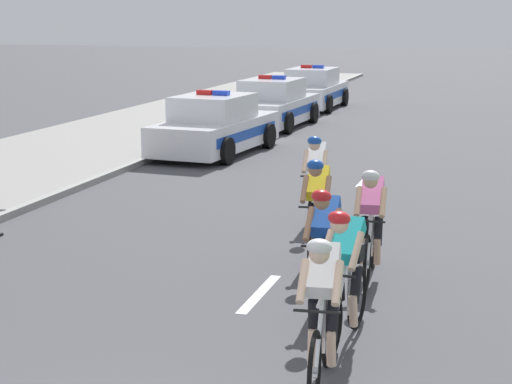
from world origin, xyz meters
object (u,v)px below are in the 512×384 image
cyclist_fifth (317,208)px  police_car_nearest (215,127)px  cyclist_sixth (316,178)px  police_car_third (313,90)px  cyclist_fourth (371,222)px  cyclist_lead (322,308)px  police_car_second (273,105)px  cyclist_second (345,274)px  cyclist_third (325,247)px

cyclist_fifth → police_car_nearest: (-4.57, 8.81, -0.11)m
cyclist_sixth → police_car_third: bearing=103.0°
cyclist_fifth → police_car_third: (-4.57, 19.75, -0.11)m
cyclist_fourth → cyclist_sixth: size_ratio=1.00×
cyclist_lead → police_car_second: police_car_second is taller
cyclist_lead → police_car_second: size_ratio=0.38×
cyclist_fourth → cyclist_fifth: bearing=145.3°
police_car_nearest → cyclist_fifth: bearing=-62.6°
cyclist_fifth → cyclist_fourth: bearing=-34.7°
cyclist_lead → cyclist_second: 1.14m
police_car_nearest → police_car_second: same height
police_car_nearest → cyclist_second: bearing=-64.9°
cyclist_fourth → cyclist_fifth: size_ratio=1.00×
police_car_nearest → police_car_second: bearing=90.0°
police_car_nearest → cyclist_sixth: bearing=-58.3°
cyclist_fifth → cyclist_sixth: bearing=103.1°
police_car_third → police_car_nearest: bearing=-90.0°
cyclist_sixth → police_car_second: size_ratio=0.38×
police_car_second → cyclist_second: bearing=-72.2°
cyclist_third → cyclist_fifth: 2.06m
police_car_second → cyclist_sixth: bearing=-71.4°
cyclist_fifth → police_car_third: bearing=103.0°
police_car_second → police_car_third: size_ratio=1.01×
cyclist_third → police_car_third: 22.32m
cyclist_third → police_car_second: size_ratio=0.38×
police_car_second → police_car_third: (0.00, 5.48, 0.00)m
cyclist_fourth → police_car_nearest: 10.86m
cyclist_fourth → cyclist_fifth: 1.04m
cyclist_third → police_car_third: police_car_third is taller
cyclist_lead → police_car_second: (-5.54, 18.41, -0.11)m
cyclist_lead → cyclist_fifth: (-0.97, 4.14, 0.00)m
cyclist_second → police_car_nearest: police_car_nearest is taller
cyclist_lead → cyclist_third: (-0.44, 2.15, 0.00)m
cyclist_third → cyclist_fifth: bearing=105.0°
cyclist_second → cyclist_sixth: (-1.49, 5.24, 0.00)m
cyclist_lead → cyclist_third: size_ratio=1.00×
police_car_second → police_car_third: 5.48m
cyclist_fifth → cyclist_sixth: same height
cyclist_third → police_car_third: (-5.10, 21.73, -0.11)m
cyclist_second → cyclist_fourth: bearing=92.7°
cyclist_fifth → police_car_third: 20.27m
cyclist_lead → police_car_nearest: size_ratio=0.38×
police_car_nearest → cyclist_third: bearing=-64.7°
cyclist_third → police_car_third: bearing=103.2°
cyclist_lead → police_car_second: 19.22m
cyclist_fifth → police_car_nearest: bearing=117.4°
cyclist_fourth → police_car_third: bearing=104.9°
cyclist_lead → police_car_third: police_car_third is taller
cyclist_second → police_car_third: 23.41m
cyclist_lead → cyclist_second: bearing=89.9°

